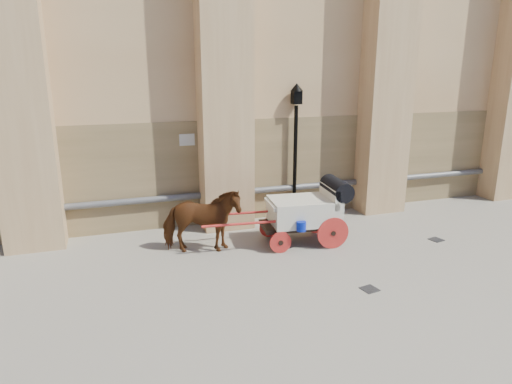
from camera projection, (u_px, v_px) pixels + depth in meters
name	position (u px, v px, depth m)	size (l,w,h in m)	color
ground	(311.00, 273.00, 10.19)	(90.00, 90.00, 0.00)	slate
horse	(202.00, 221.00, 11.11)	(0.87, 1.92, 1.62)	#5D3115
carriage	(309.00, 209.00, 11.75)	(3.89, 1.43, 1.67)	black
street_lamp	(295.00, 148.00, 13.45)	(0.37, 0.37, 3.99)	black
drain_grate_near	(370.00, 289.00, 9.42)	(0.32, 0.32, 0.01)	black
drain_grate_far	(436.00, 240.00, 12.11)	(0.32, 0.32, 0.01)	black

